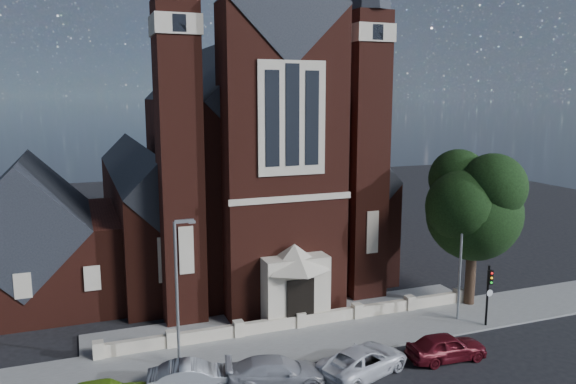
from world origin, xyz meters
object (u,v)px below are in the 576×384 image
Objects in this scene: car_silver_a at (193,377)px; car_silver_b at (277,372)px; church at (230,168)px; car_dark_red at (446,347)px; traffic_signal at (489,288)px; parish_hall at (28,245)px; street_tree at (478,208)px; car_white_suv at (363,361)px; street_lamp_right at (462,252)px; street_lamp_left at (178,285)px.

car_silver_b reaches higher than car_silver_a.
church is 25.14m from car_dark_red.
traffic_signal is (11.00, -20.52, -5.60)m from church.
parish_hall is at bearing 48.04° from car_silver_b.
street_tree is 2.01× the size of car_white_suv.
car_silver_b is 9.71m from car_dark_red.
street_lamp_right is 7.15m from car_dark_red.
street_lamp_left reaches higher than traffic_signal.
street_lamp_left is 1.00× the size of street_lamp_right.
street_lamp_left is at bearing 76.31° from car_dark_red.
traffic_signal is at bearing -29.98° from parish_hall.
street_lamp_left is 1.52× the size of car_white_suv.
car_dark_red is (13.69, -1.65, 0.03)m from car_silver_a.
car_white_suv is (-10.13, -2.57, -1.84)m from traffic_signal.
street_tree is at bearing 34.26° from street_lamp_right.
parish_hall is at bearing 151.78° from street_lamp_right.
parish_hall reaches higher than street_lamp_left.
street_lamp_left is 4.71m from car_silver_a.
traffic_signal reaches higher than car_silver_a.
street_tree is 1.32× the size of street_lamp_right.
street_lamp_right is at bearing -85.81° from car_white_suv.
car_silver_a is at bearing -87.28° from street_lamp_left.
street_lamp_left is at bearing -112.66° from church.
car_silver_a is (-7.78, -21.63, -7.45)m from church.
parish_hall is 2.37× the size of car_silver_b.
street_lamp_right is 2.71m from traffic_signal.
church is at bearing 118.04° from street_lamp_right.
street_lamp_left is 6.76m from car_silver_b.
traffic_signal reaches higher than car_silver_b.
car_silver_b is at bearing -94.90° from car_silver_a.
street_lamp_left is (-20.51, -1.71, -2.36)m from street_tree.
church reaches higher than car_silver_a.
car_white_suv is (16.87, -18.14, -3.27)m from parish_hall.
parish_hall is 21.77m from car_silver_b.
parish_hall is 2.30× the size of car_white_suv.
street_lamp_left is 19.08m from traffic_signal.
street_tree reaches higher than car_silver_a.
car_white_suv is at bearing -89.96° from car_silver_a.
street_tree reaches higher than car_dark_red.
church reaches higher than car_white_suv.
church is 7.86× the size of car_silver_a.
street_lamp_right is at bearing -61.54° from car_silver_b.
parish_hall is at bearing 120.02° from street_lamp_left.
car_dark_red is at bearing -137.90° from street_tree.
street_tree is 2.08× the size of car_silver_b.
car_dark_red is (9.69, -0.62, 0.01)m from car_silver_b.
car_white_suv is (0.87, -23.08, -7.45)m from church.
car_dark_red is (13.82, -4.34, -3.84)m from street_lamp_left.
street_lamp_left is at bearing 61.42° from car_silver_b.
traffic_signal is 15.05m from car_silver_b.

